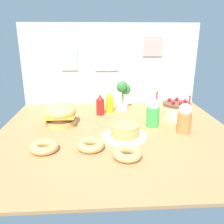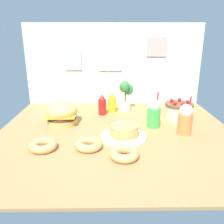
# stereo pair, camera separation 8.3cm
# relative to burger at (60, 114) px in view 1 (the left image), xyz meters

# --- Properties ---
(ground_plane) EXTENTS (1.97, 1.79, 0.02)m
(ground_plane) POSITION_rel_burger_xyz_m (0.48, -0.22, -0.11)
(ground_plane) COLOR #B27F4C
(back_wall) EXTENTS (1.97, 0.04, 0.90)m
(back_wall) POSITION_rel_burger_xyz_m (0.48, 0.67, 0.36)
(back_wall) COLOR beige
(back_wall) RESTS_ON ground_plane
(burger) EXTENTS (0.28, 0.28, 0.20)m
(burger) POSITION_rel_burger_xyz_m (0.00, 0.00, 0.00)
(burger) COLOR #DBA859
(burger) RESTS_ON ground_plane
(pancake_stack) EXTENTS (0.36, 0.36, 0.13)m
(pancake_stack) POSITION_rel_burger_xyz_m (0.54, -0.32, -0.05)
(pancake_stack) COLOR white
(pancake_stack) RESTS_ON ground_plane
(layer_cake) EXTENTS (0.26, 0.26, 0.19)m
(layer_cake) POSITION_rel_burger_xyz_m (1.09, 0.09, -0.01)
(layer_cake) COLOR beige
(layer_cake) RESTS_ON ground_plane
(ketchup_bottle) EXTENTS (0.08, 0.08, 0.21)m
(ketchup_bottle) POSITION_rel_burger_xyz_m (0.36, 0.25, 0.00)
(ketchup_bottle) COLOR red
(ketchup_bottle) RESTS_ON ground_plane
(mustard_bottle) EXTENTS (0.08, 0.08, 0.21)m
(mustard_bottle) POSITION_rel_burger_xyz_m (0.46, 0.33, 0.00)
(mustard_bottle) COLOR yellow
(mustard_bottle) RESTS_ON ground_plane
(cream_soda_cup) EXTENTS (0.12, 0.12, 0.32)m
(cream_soda_cup) POSITION_rel_burger_xyz_m (0.82, -0.09, 0.03)
(cream_soda_cup) COLOR green
(cream_soda_cup) RESTS_ON ground_plane
(orange_float_cup) EXTENTS (0.12, 0.12, 0.32)m
(orange_float_cup) POSITION_rel_burger_xyz_m (1.04, -0.25, 0.03)
(orange_float_cup) COLOR orange
(orange_float_cup) RESTS_ON ground_plane
(donut_pink_glaze) EXTENTS (0.20, 0.20, 0.06)m
(donut_pink_glaze) POSITION_rel_burger_xyz_m (-0.04, -0.51, -0.06)
(donut_pink_glaze) COLOR tan
(donut_pink_glaze) RESTS_ON ground_plane
(donut_chocolate) EXTENTS (0.20, 0.20, 0.06)m
(donut_chocolate) POSITION_rel_burger_xyz_m (0.28, -0.50, -0.06)
(donut_chocolate) COLOR tan
(donut_chocolate) RESTS_ON ground_plane
(donut_vanilla) EXTENTS (0.20, 0.20, 0.06)m
(donut_vanilla) POSITION_rel_burger_xyz_m (0.53, -0.64, -0.06)
(donut_vanilla) COLOR tan
(donut_vanilla) RESTS_ON ground_plane
(potted_plant) EXTENTS (0.15, 0.13, 0.32)m
(potted_plant) POSITION_rel_burger_xyz_m (0.61, 0.40, 0.08)
(potted_plant) COLOR white
(potted_plant) RESTS_ON ground_plane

